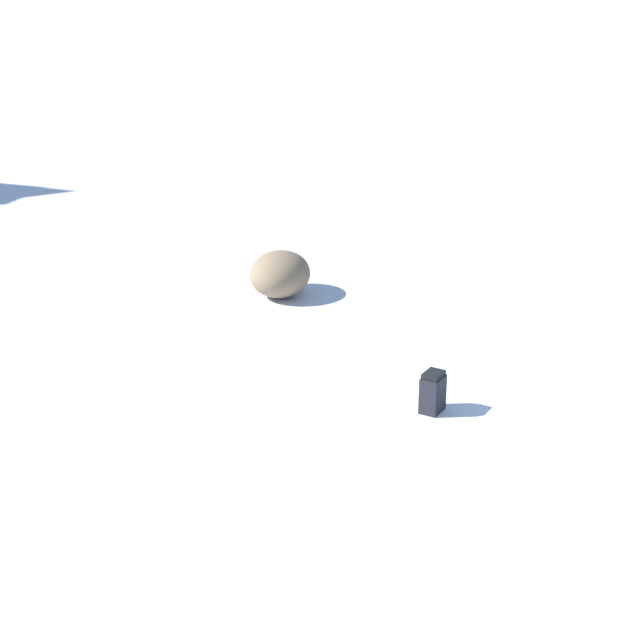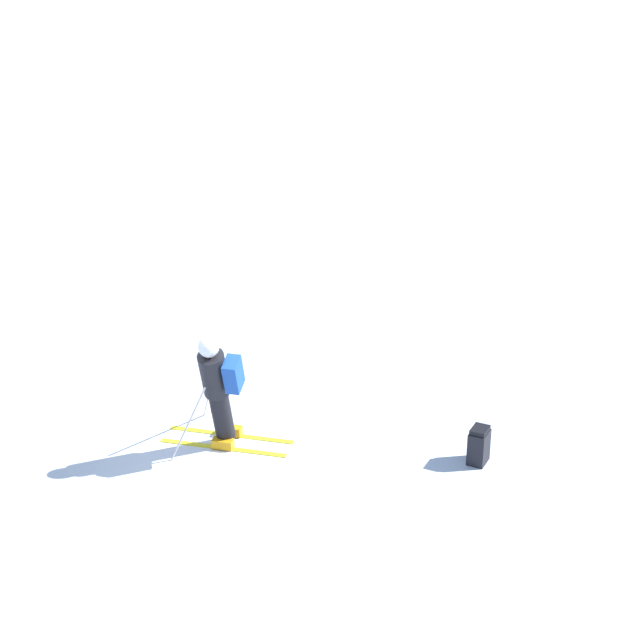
{
  "view_description": "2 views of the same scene",
  "coord_description": "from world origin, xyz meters",
  "views": [
    {
      "loc": [
        -11.97,
        1.82,
        5.54
      ],
      "look_at": [
        -0.05,
        4.82,
        0.79
      ],
      "focal_mm": 60.0,
      "sensor_mm": 36.0,
      "label": 1
    },
    {
      "loc": [
        11.45,
        3.39,
        7.1
      ],
      "look_at": [
        -0.8,
        1.22,
        1.76
      ],
      "focal_mm": 60.0,
      "sensor_mm": 36.0,
      "label": 2
    }
  ],
  "objects": [
    {
      "name": "spare_backpack",
      "position": [
        -0.63,
        3.31,
        0.24
      ],
      "size": [
        0.35,
        0.3,
        0.5
      ],
      "rotation": [
        0.0,
        0.0,
        2.86
      ],
      "color": "black",
      "rests_on": "ground"
    },
    {
      "name": "skier",
      "position": [
        -0.25,
        0.0,
        0.99
      ],
      "size": [
        1.4,
        1.76,
        1.81
      ],
      "rotation": [
        0.0,
        0.0,
        -0.07
      ],
      "color": "yellow",
      "rests_on": "ground"
    },
    {
      "name": "ground_plane",
      "position": [
        0.0,
        0.0,
        0.0
      ],
      "size": [
        300.0,
        300.0,
        0.0
      ],
      "primitive_type": "plane",
      "color": "white"
    }
  ]
}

